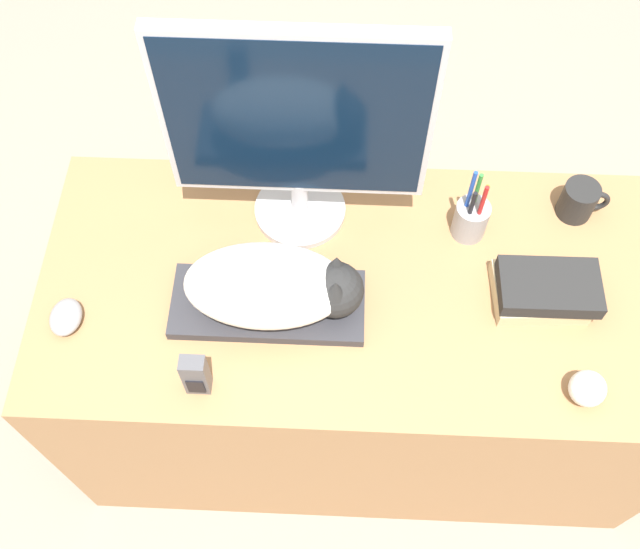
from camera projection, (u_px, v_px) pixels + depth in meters
name	position (u px, v px, depth m)	size (l,w,h in m)	color
ground_plane	(354.00, 517.00, 2.01)	(12.00, 12.00, 0.00)	gray
desk	(362.00, 356.00, 1.86)	(1.39, 0.63, 0.71)	#9E7047
keyboard	(268.00, 304.00, 1.52)	(0.39, 0.16, 0.02)	#2D2D33
cat	(277.00, 286.00, 1.46)	(0.35, 0.18, 0.13)	white
monitor	(297.00, 126.00, 1.41)	(0.51, 0.20, 0.51)	#B7B7BC
computer_mouse	(66.00, 317.00, 1.50)	(0.06, 0.08, 0.04)	gray
coffee_mug	(579.00, 200.00, 1.62)	(0.11, 0.08, 0.08)	black
pen_cup	(471.00, 218.00, 1.58)	(0.07, 0.07, 0.20)	#939399
baseball	(587.00, 388.00, 1.41)	(0.07, 0.07, 0.07)	silver
phone	(196.00, 375.00, 1.40)	(0.05, 0.03, 0.12)	#4C4C51
book_stack	(544.00, 289.00, 1.51)	(0.21, 0.15, 0.07)	#C6B284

